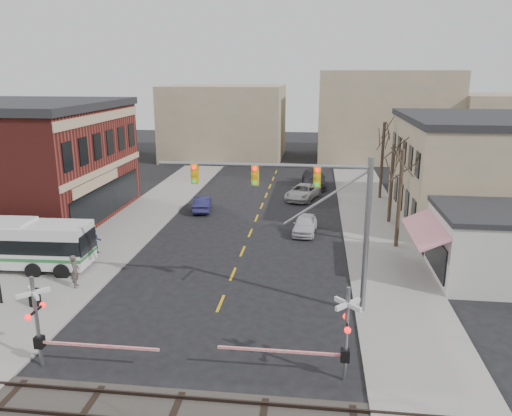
{
  "coord_description": "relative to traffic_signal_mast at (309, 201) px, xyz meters",
  "views": [
    {
      "loc": [
        4.77,
        -21.71,
        11.88
      ],
      "look_at": [
        1.1,
        8.57,
        3.5
      ],
      "focal_mm": 35.0,
      "sensor_mm": 36.0,
      "label": 1
    }
  ],
  "objects": [
    {
      "name": "ground",
      "position": [
        -4.52,
        -1.93,
        -5.76
      ],
      "size": [
        160.0,
        160.0,
        0.0
      ],
      "primitive_type": "plane",
      "color": "black",
      "rests_on": "ground"
    },
    {
      "name": "sidewalk_west",
      "position": [
        -14.02,
        18.07,
        -5.7
      ],
      "size": [
        5.0,
        60.0,
        0.12
      ],
      "primitive_type": "cube",
      "color": "gray",
      "rests_on": "ground"
    },
    {
      "name": "sidewalk_east",
      "position": [
        4.98,
        18.07,
        -5.7
      ],
      "size": [
        5.0,
        60.0,
        0.12
      ],
      "primitive_type": "cube",
      "color": "gray",
      "rests_on": "ground"
    },
    {
      "name": "awning_shop",
      "position": [
        11.45,
        5.07,
        -3.6
      ],
      "size": [
        9.74,
        6.2,
        4.3
      ],
      "color": "beige",
      "rests_on": "ground"
    },
    {
      "name": "tree_east_a",
      "position": [
        5.98,
        10.07,
        -2.27
      ],
      "size": [
        0.28,
        0.28,
        6.75
      ],
      "color": "#382B21",
      "rests_on": "sidewalk_east"
    },
    {
      "name": "tree_east_b",
      "position": [
        6.28,
        16.07,
        -2.49
      ],
      "size": [
        0.28,
        0.28,
        6.3
      ],
      "color": "#382B21",
      "rests_on": "sidewalk_east"
    },
    {
      "name": "tree_east_c",
      "position": [
        6.48,
        24.07,
        -2.04
      ],
      "size": [
        0.28,
        0.28,
        7.2
      ],
      "color": "#382B21",
      "rests_on": "sidewalk_east"
    },
    {
      "name": "traffic_signal_mast",
      "position": [
        0.0,
        0.0,
        0.0
      ],
      "size": [
        10.43,
        0.3,
        8.0
      ],
      "color": "gray",
      "rests_on": "ground"
    },
    {
      "name": "rr_crossing_west",
      "position": [
        -10.41,
        -6.49,
        -3.79
      ],
      "size": [
        5.6,
        1.36,
        4.0
      ],
      "color": "gray",
      "rests_on": "ground"
    },
    {
      "name": "rr_crossing_east",
      "position": [
        1.22,
        -5.99,
        -3.79
      ],
      "size": [
        5.6,
        1.36,
        4.0
      ],
      "color": "gray",
      "rests_on": "ground"
    },
    {
      "name": "trash_bin",
      "position": [
        -14.01,
        -1.5,
        -5.21
      ],
      "size": [
        0.6,
        0.6,
        0.86
      ],
      "primitive_type": "cylinder",
      "color": "black",
      "rests_on": "sidewalk_west"
    },
    {
      "name": "car_a",
      "position": [
        -0.41,
        12.59,
        -5.07
      ],
      "size": [
        1.96,
        4.2,
        1.39
      ],
      "primitive_type": "imported",
      "rotation": [
        0.0,
        0.0,
        -0.08
      ],
      "color": "silver",
      "rests_on": "ground"
    },
    {
      "name": "car_b",
      "position": [
        -9.52,
        17.79,
        -5.1
      ],
      "size": [
        1.98,
        4.2,
        1.33
      ],
      "primitive_type": "imported",
      "rotation": [
        0.0,
        0.0,
        3.29
      ],
      "color": "#1B1A43",
      "rests_on": "ground"
    },
    {
      "name": "car_c",
      "position": [
        -0.87,
        22.99,
        -5.05
      ],
      "size": [
        3.73,
        5.56,
        1.42
      ],
      "primitive_type": "imported",
      "rotation": [
        0.0,
        0.0,
        -0.3
      ],
      "color": "#BEBEBE",
      "rests_on": "ground"
    },
    {
      "name": "car_d",
      "position": [
        0.11,
        28.63,
        -4.9
      ],
      "size": [
        2.78,
        6.05,
        1.72
      ],
      "primitive_type": "imported",
      "rotation": [
        0.0,
        0.0,
        0.06
      ],
      "color": "#37383C",
      "rests_on": "ground"
    },
    {
      "name": "pedestrian_near",
      "position": [
        -12.96,
        0.94,
        -4.69
      ],
      "size": [
        0.63,
        0.79,
        1.9
      ],
      "primitive_type": "imported",
      "rotation": [
        0.0,
        0.0,
        1.85
      ],
      "color": "#4D423D",
      "rests_on": "sidewalk_west"
    },
    {
      "name": "pedestrian_far",
      "position": [
        -14.16,
        6.2,
        -4.8
      ],
      "size": [
        1.01,
        0.93,
        1.68
      ],
      "primitive_type": "imported",
      "rotation": [
        0.0,
        0.0,
        0.44
      ],
      "color": "#313256",
      "rests_on": "sidewalk_west"
    }
  ]
}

